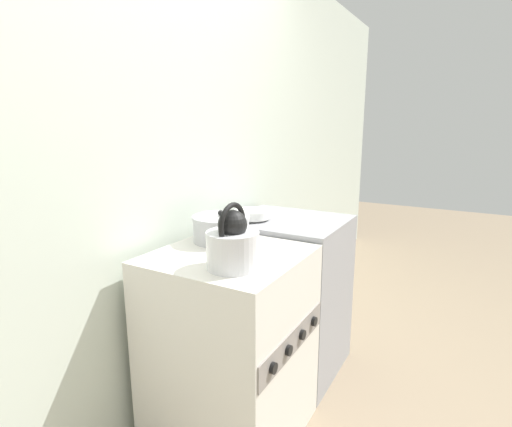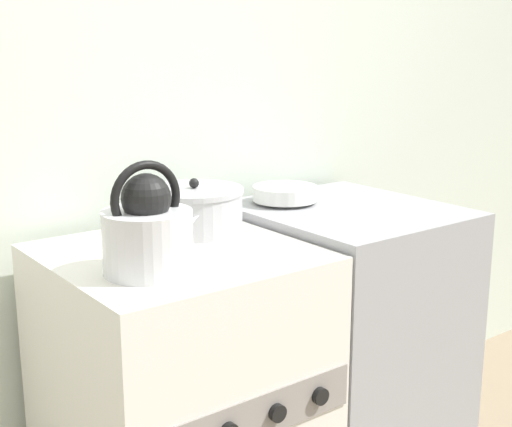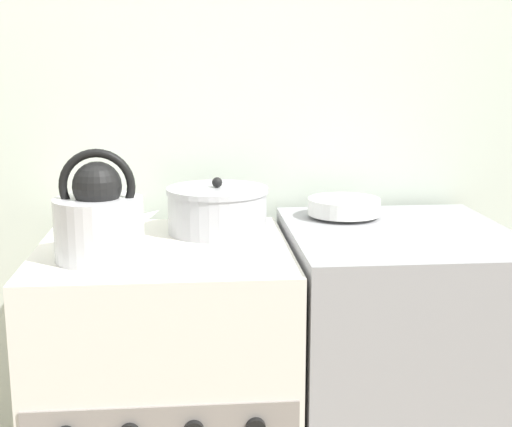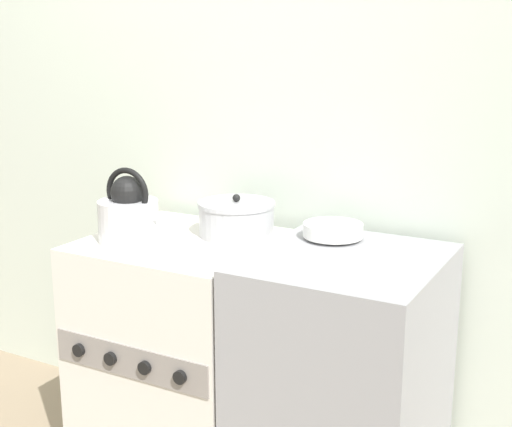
% 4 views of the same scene
% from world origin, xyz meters
% --- Properties ---
extents(wall_back, '(7.00, 0.06, 2.50)m').
position_xyz_m(wall_back, '(0.00, 0.71, 1.25)').
color(wall_back, silver).
rests_on(wall_back, ground_plane).
extents(stove, '(0.63, 0.65, 0.88)m').
position_xyz_m(stove, '(0.00, 0.31, 0.44)').
color(stove, silver).
rests_on(stove, ground_plane).
extents(counter, '(0.57, 0.64, 0.91)m').
position_xyz_m(counter, '(0.61, 0.32, 0.45)').
color(counter, '#99999E').
rests_on(counter, ground_plane).
extents(kettle, '(0.25, 0.21, 0.26)m').
position_xyz_m(kettle, '(-0.14, 0.20, 0.98)').
color(kettle, silver).
rests_on(kettle, stove).
extents(cooking_pot, '(0.28, 0.28, 0.15)m').
position_xyz_m(cooking_pot, '(0.14, 0.45, 0.94)').
color(cooking_pot, '#B2B2B7').
rests_on(cooking_pot, stove).
extents(enamel_bowl, '(0.20, 0.20, 0.05)m').
position_xyz_m(enamel_bowl, '(0.50, 0.48, 0.94)').
color(enamel_bowl, white).
rests_on(enamel_bowl, counter).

